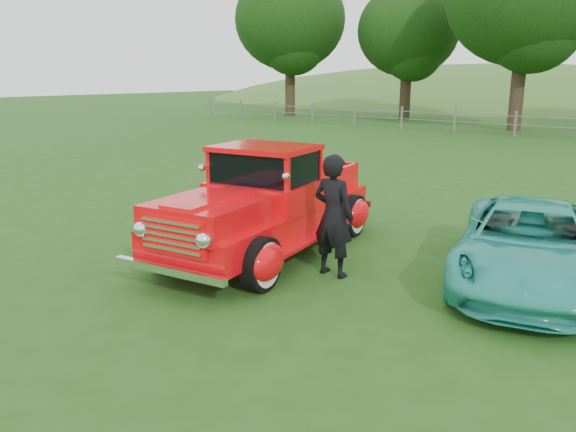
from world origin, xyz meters
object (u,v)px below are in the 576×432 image
Objects in this scene: red_pickup at (267,205)px; tree_mid_west at (408,31)px; tree_far_west at (290,20)px; man at (333,216)px; teal_sedan at (529,245)px.

tree_mid_west is at bearing 104.06° from red_pickup.
tree_mid_west is (8.00, 2.00, -0.94)m from tree_far_west.
tree_far_west is 33.37m from man.
red_pickup is at bearing -51.68° from tree_far_west.
tree_far_west is 32.29m from red_pickup.
teal_sedan is at bearing -58.94° from tree_mid_west.
man is at bearing -49.93° from tree_far_west.
tree_mid_west reaches higher than teal_sedan.
red_pickup is (19.71, -24.94, -5.69)m from tree_far_west.
teal_sedan is at bearing 8.26° from red_pickup.
man reaches higher than red_pickup.
tree_far_west is 8.30m from tree_mid_west.
tree_far_west is 33.92m from teal_sedan.
red_pickup reaches higher than teal_sedan.
red_pickup is 3.98m from teal_sedan.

